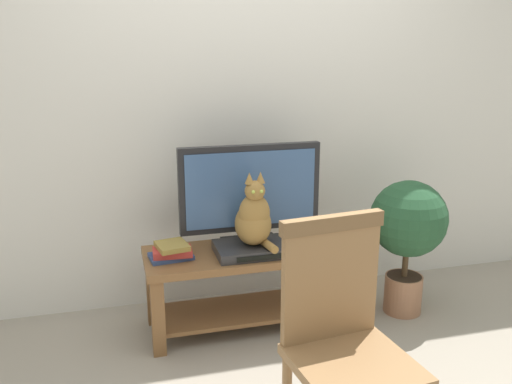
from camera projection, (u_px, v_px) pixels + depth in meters
name	position (u px, v px, depth m)	size (l,w,h in m)	color
ground_plane	(292.00, 378.00, 2.78)	(12.00, 12.00, 0.00)	gray
back_wall	(240.00, 81.00, 3.41)	(7.00, 0.12, 2.80)	silver
tv_stand	(254.00, 274.00, 3.21)	(1.25, 0.45, 0.48)	brown
tv	(250.00, 193.00, 3.16)	(0.82, 0.20, 0.60)	black
media_box	(253.00, 249.00, 3.11)	(0.42, 0.29, 0.06)	#2D2D30
cat	(254.00, 218.00, 3.05)	(0.20, 0.30, 0.43)	olive
wooden_chair	(343.00, 330.00, 2.10)	(0.48, 0.48, 1.00)	olive
book_stack	(172.00, 252.00, 3.02)	(0.25, 0.20, 0.09)	#33477A
potted_plant	(408.00, 228.00, 3.32)	(0.46, 0.46, 0.84)	#9E6B4C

